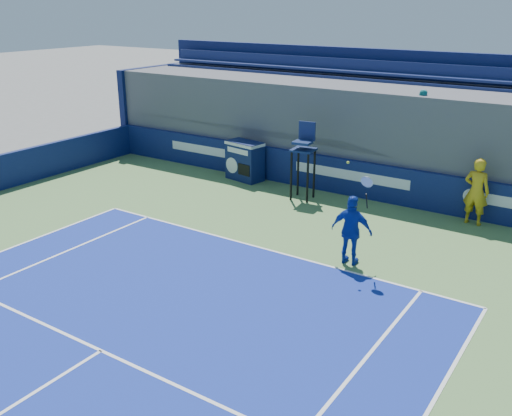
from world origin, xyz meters
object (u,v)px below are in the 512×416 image
Objects in this scene: match_clock at (245,160)px; umpire_chair at (304,153)px; tennis_player at (352,230)px; ball_person at (476,191)px.

umpire_chair is at bearing -13.83° from match_clock.
match_clock is at bearing 144.73° from tennis_player.
tennis_player is at bearing -35.27° from match_clock.
match_clock is 0.57× the size of umpire_chair.
umpire_chair is at bearing 12.86° from ball_person.
match_clock is 0.55× the size of tennis_player.
ball_person is 7.89m from match_clock.
match_clock is 2.92m from umpire_chair.
ball_person is at bearing 0.54° from match_clock.
tennis_player reaches higher than match_clock.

